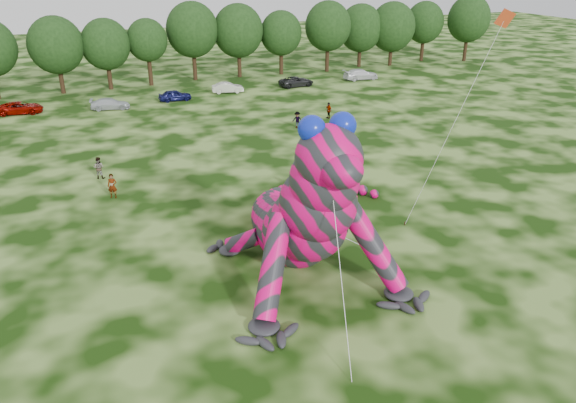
# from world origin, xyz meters

# --- Properties ---
(ground) EXTENTS (240.00, 240.00, 0.00)m
(ground) POSITION_xyz_m (0.00, 0.00, 0.00)
(ground) COLOR #16330A
(ground) RESTS_ON ground
(inflatable_gecko) EXTENTS (16.54, 19.64, 9.81)m
(inflatable_gecko) POSITION_xyz_m (0.64, 7.41, 4.91)
(inflatable_gecko) COLOR #DD0463
(inflatable_gecko) RESTS_ON ground
(flying_kite) EXTENTS (4.23, 3.08, 14.03)m
(flying_kite) POSITION_xyz_m (12.43, 5.85, 12.25)
(flying_kite) COLOR red
(flying_kite) RESTS_ON ground
(tree_7) EXTENTS (6.68, 6.01, 9.48)m
(tree_7) POSITION_xyz_m (-10.08, 56.80, 4.74)
(tree_7) COLOR black
(tree_7) RESTS_ON ground
(tree_8) EXTENTS (6.14, 5.53, 8.94)m
(tree_8) POSITION_xyz_m (-4.22, 56.99, 4.47)
(tree_8) COLOR black
(tree_8) RESTS_ON ground
(tree_9) EXTENTS (5.27, 4.74, 8.68)m
(tree_9) POSITION_xyz_m (1.06, 57.35, 4.34)
(tree_9) COLOR black
(tree_9) RESTS_ON ground
(tree_10) EXTENTS (7.09, 6.38, 10.50)m
(tree_10) POSITION_xyz_m (7.40, 58.58, 5.25)
(tree_10) COLOR black
(tree_10) RESTS_ON ground
(tree_11) EXTENTS (7.01, 6.31, 10.07)m
(tree_11) POSITION_xyz_m (13.79, 58.20, 5.03)
(tree_11) COLOR black
(tree_11) RESTS_ON ground
(tree_12) EXTENTS (5.99, 5.39, 8.97)m
(tree_12) POSITION_xyz_m (20.01, 57.74, 4.49)
(tree_12) COLOR black
(tree_12) RESTS_ON ground
(tree_13) EXTENTS (6.83, 6.15, 10.13)m
(tree_13) POSITION_xyz_m (27.13, 57.13, 5.06)
(tree_13) COLOR black
(tree_13) RESTS_ON ground
(tree_14) EXTENTS (6.82, 6.14, 9.40)m
(tree_14) POSITION_xyz_m (33.46, 58.72, 4.70)
(tree_14) COLOR black
(tree_14) RESTS_ON ground
(tree_15) EXTENTS (7.17, 6.45, 9.63)m
(tree_15) POSITION_xyz_m (38.47, 57.77, 4.82)
(tree_15) COLOR black
(tree_15) RESTS_ON ground
(tree_16) EXTENTS (6.26, 5.63, 9.37)m
(tree_16) POSITION_xyz_m (45.45, 59.37, 4.69)
(tree_16) COLOR black
(tree_16) RESTS_ON ground
(tree_17) EXTENTS (6.98, 6.28, 10.30)m
(tree_17) POSITION_xyz_m (51.95, 56.66, 5.15)
(tree_17) COLOR black
(tree_17) RESTS_ON ground
(car_2) EXTENTS (4.98, 2.80, 1.31)m
(car_2) POSITION_xyz_m (-14.79, 48.12, 0.66)
(car_2) COLOR #830801
(car_2) RESTS_ON ground
(car_3) EXTENTS (4.55, 2.43, 1.25)m
(car_3) POSITION_xyz_m (-5.40, 46.32, 0.63)
(car_3) COLOR #B7BCC2
(car_3) RESTS_ON ground
(car_4) EXTENTS (3.89, 1.57, 1.32)m
(car_4) POSITION_xyz_m (2.27, 47.55, 0.66)
(car_4) COLOR #0E1044
(car_4) RESTS_ON ground
(car_5) EXTENTS (4.14, 2.07, 1.30)m
(car_5) POSITION_xyz_m (9.34, 49.20, 0.65)
(car_5) COLOR silver
(car_5) RESTS_ON ground
(car_6) EXTENTS (4.87, 2.60, 1.30)m
(car_6) POSITION_xyz_m (18.87, 49.34, 0.65)
(car_6) COLOR black
(car_6) RESTS_ON ground
(car_7) EXTENTS (5.04, 2.16, 1.45)m
(car_7) POSITION_xyz_m (28.93, 49.96, 0.72)
(car_7) COLOR white
(car_7) RESTS_ON ground
(spectator_2) EXTENTS (1.21, 1.24, 1.70)m
(spectator_2) POSITION_xyz_m (11.42, 31.47, 0.85)
(spectator_2) COLOR gray
(spectator_2) RESTS_ON ground
(spectator_5) EXTENTS (1.64, 1.16, 1.71)m
(spectator_5) POSITION_xyz_m (5.09, 16.03, 0.85)
(spectator_5) COLOR gray
(spectator_5) RESTS_ON ground
(spectator_1) EXTENTS (1.06, 0.99, 1.75)m
(spectator_1) POSITION_xyz_m (-8.50, 24.58, 0.88)
(spectator_1) COLOR gray
(spectator_1) RESTS_ON ground
(spectator_3) EXTENTS (0.59, 1.07, 1.73)m
(spectator_3) POSITION_xyz_m (15.96, 33.58, 0.87)
(spectator_3) COLOR gray
(spectator_3) RESTS_ON ground
(spectator_0) EXTENTS (0.78, 0.65, 1.84)m
(spectator_0) POSITION_xyz_m (-7.92, 20.16, 0.92)
(spectator_0) COLOR gray
(spectator_0) RESTS_ON ground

